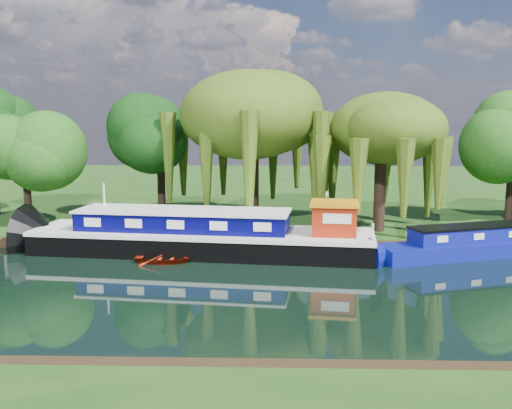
{
  "coord_description": "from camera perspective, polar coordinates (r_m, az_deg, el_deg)",
  "views": [
    {
      "loc": [
        -2.73,
        -23.63,
        7.38
      ],
      "look_at": [
        -3.6,
        6.46,
        2.8
      ],
      "focal_mm": 40.0,
      "sensor_mm": 36.0,
      "label": 1
    }
  ],
  "objects": [
    {
      "name": "tree_far_left",
      "position": [
        39.09,
        -22.12,
        5.03
      ],
      "size": [
        4.42,
        4.42,
        7.13
      ],
      "color": "black",
      "rests_on": "far_bank"
    },
    {
      "name": "dutch_barge",
      "position": [
        31.45,
        -5.16,
        -3.13
      ],
      "size": [
        19.02,
        6.38,
        3.94
      ],
      "rotation": [
        0.0,
        0.0,
        -0.12
      ],
      "color": "black",
      "rests_on": "ground"
    },
    {
      "name": "far_bank",
      "position": [
        58.13,
        4.33,
        1.56
      ],
      "size": [
        120.0,
        52.0,
        0.45
      ],
      "primitive_type": "cube",
      "color": "#173C10",
      "rests_on": "ground"
    },
    {
      "name": "lamppost",
      "position": [
        34.64,
        6.98,
        0.35
      ],
      "size": [
        0.36,
        0.36,
        2.56
      ],
      "color": "silver",
      "rests_on": "far_bank"
    },
    {
      "name": "red_dinghy",
      "position": [
        29.94,
        -9.28,
        -5.74
      ],
      "size": [
        3.04,
        2.3,
        0.59
      ],
      "primitive_type": "imported",
      "rotation": [
        0.0,
        0.0,
        1.48
      ],
      "color": "#98200B",
      "rests_on": "ground"
    },
    {
      "name": "ground",
      "position": [
        24.9,
        7.96,
        -8.67
      ],
      "size": [
        120.0,
        120.0,
        0.0
      ],
      "primitive_type": "plane",
      "color": "black"
    },
    {
      "name": "narrowboat",
      "position": [
        33.4,
        21.99,
        -3.61
      ],
      "size": [
        12.59,
        5.93,
        1.83
      ],
      "rotation": [
        0.0,
        0.0,
        0.32
      ],
      "color": "navy",
      "rests_on": "ground"
    },
    {
      "name": "tree_far_mid",
      "position": [
        40.27,
        -9.56,
        6.41
      ],
      "size": [
        4.81,
        4.81,
        7.87
      ],
      "color": "black",
      "rests_on": "far_bank"
    },
    {
      "name": "mooring_posts",
      "position": [
        32.74,
        5.53,
        -2.71
      ],
      "size": [
        19.16,
        0.16,
        1.0
      ],
      "color": "silver",
      "rests_on": "far_bank"
    },
    {
      "name": "willow_left",
      "position": [
        38.01,
        -0.25,
        8.73
      ],
      "size": [
        8.02,
        8.02,
        9.61
      ],
      "color": "black",
      "rests_on": "far_bank"
    },
    {
      "name": "willow_right",
      "position": [
        35.6,
        12.43,
        6.31
      ],
      "size": [
        6.3,
        6.3,
        7.67
      ],
      "color": "black",
      "rests_on": "far_bank"
    }
  ]
}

